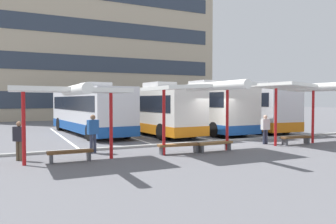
{
  "coord_description": "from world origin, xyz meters",
  "views": [
    {
      "loc": [
        -10.85,
        -15.6,
        2.42
      ],
      "look_at": [
        -2.44,
        1.93,
        1.69
      ],
      "focal_mm": 35.05,
      "sensor_mm": 36.0,
      "label": 1
    }
  ],
  "objects_px": {
    "waiting_shelter_1": "(200,88)",
    "waiting_passenger_1": "(93,131)",
    "coach_bus_2": "(194,108)",
    "waiting_passenger_0": "(265,127)",
    "coach_bus_1": "(150,110)",
    "waiting_shelter_2": "(299,89)",
    "waiting_passenger_2": "(19,138)",
    "coach_bus_0": "(89,110)",
    "bench_2": "(215,144)",
    "coach_bus_3": "(240,108)",
    "waiting_shelter_0": "(71,92)",
    "bench_1": "(179,146)",
    "bench_0": "(70,153)",
    "bench_3": "(296,138)"
  },
  "relations": [
    {
      "from": "coach_bus_0",
      "to": "waiting_shelter_2",
      "type": "xyz_separation_m",
      "value": [
        8.87,
        -10.57,
        1.35
      ]
    },
    {
      "from": "waiting_shelter_2",
      "to": "waiting_passenger_0",
      "type": "distance_m",
      "value": 2.72
    },
    {
      "from": "coach_bus_3",
      "to": "waiting_passenger_0",
      "type": "relative_size",
      "value": 7.16
    },
    {
      "from": "waiting_passenger_1",
      "to": "waiting_shelter_1",
      "type": "bearing_deg",
      "value": -26.24
    },
    {
      "from": "coach_bus_2",
      "to": "bench_0",
      "type": "xyz_separation_m",
      "value": [
        -10.79,
        -9.05,
        -1.48
      ]
    },
    {
      "from": "waiting_shelter_0",
      "to": "waiting_shelter_1",
      "type": "height_order",
      "value": "waiting_shelter_1"
    },
    {
      "from": "waiting_shelter_1",
      "to": "waiting_passenger_1",
      "type": "xyz_separation_m",
      "value": [
        -4.35,
        2.14,
        -1.93
      ]
    },
    {
      "from": "waiting_passenger_0",
      "to": "coach_bus_1",
      "type": "bearing_deg",
      "value": 114.65
    },
    {
      "from": "bench_0",
      "to": "waiting_passenger_1",
      "type": "distance_m",
      "value": 2.24
    },
    {
      "from": "coach_bus_3",
      "to": "waiting_shelter_2",
      "type": "distance_m",
      "value": 9.3
    },
    {
      "from": "coach_bus_1",
      "to": "waiting_passenger_1",
      "type": "relative_size",
      "value": 6.12
    },
    {
      "from": "bench_3",
      "to": "waiting_passenger_1",
      "type": "height_order",
      "value": "waiting_passenger_1"
    },
    {
      "from": "coach_bus_2",
      "to": "waiting_shelter_2",
      "type": "distance_m",
      "value": 9.55
    },
    {
      "from": "waiting_passenger_1",
      "to": "coach_bus_1",
      "type": "bearing_deg",
      "value": 50.21
    },
    {
      "from": "waiting_shelter_2",
      "to": "waiting_passenger_1",
      "type": "distance_m",
      "value": 10.92
    },
    {
      "from": "waiting_shelter_2",
      "to": "waiting_passenger_2",
      "type": "bearing_deg",
      "value": 173.71
    },
    {
      "from": "waiting_passenger_0",
      "to": "waiting_shelter_2",
      "type": "bearing_deg",
      "value": -38.48
    },
    {
      "from": "bench_1",
      "to": "coach_bus_3",
      "type": "bearing_deg",
      "value": 40.33
    },
    {
      "from": "coach_bus_2",
      "to": "bench_0",
      "type": "relative_size",
      "value": 7.19
    },
    {
      "from": "bench_2",
      "to": "waiting_passenger_2",
      "type": "xyz_separation_m",
      "value": [
        -8.3,
        1.39,
        0.55
      ]
    },
    {
      "from": "coach_bus_1",
      "to": "waiting_shelter_0",
      "type": "distance_m",
      "value": 11.14
    },
    {
      "from": "waiting_passenger_0",
      "to": "waiting_passenger_1",
      "type": "distance_m",
      "value": 9.24
    },
    {
      "from": "waiting_shelter_0",
      "to": "bench_1",
      "type": "xyz_separation_m",
      "value": [
        4.72,
        0.12,
        -2.39
      ]
    },
    {
      "from": "coach_bus_3",
      "to": "waiting_shelter_2",
      "type": "relative_size",
      "value": 2.36
    },
    {
      "from": "bench_2",
      "to": "waiting_passenger_1",
      "type": "distance_m",
      "value": 5.65
    },
    {
      "from": "coach_bus_3",
      "to": "waiting_shelter_0",
      "type": "xyz_separation_m",
      "value": [
        -14.71,
        -8.6,
        0.94
      ]
    },
    {
      "from": "bench_3",
      "to": "waiting_passenger_1",
      "type": "bearing_deg",
      "value": 169.85
    },
    {
      "from": "waiting_passenger_2",
      "to": "coach_bus_3",
      "type": "bearing_deg",
      "value": 23.74
    },
    {
      "from": "bench_0",
      "to": "waiting_shelter_1",
      "type": "relative_size",
      "value": 0.34
    },
    {
      "from": "bench_2",
      "to": "bench_1",
      "type": "bearing_deg",
      "value": 174.95
    },
    {
      "from": "coach_bus_2",
      "to": "bench_0",
      "type": "height_order",
      "value": "coach_bus_2"
    },
    {
      "from": "coach_bus_1",
      "to": "bench_3",
      "type": "xyz_separation_m",
      "value": [
        4.91,
        -8.64,
        -1.35
      ]
    },
    {
      "from": "coach_bus_1",
      "to": "waiting_shelter_1",
      "type": "height_order",
      "value": "coach_bus_1"
    },
    {
      "from": "coach_bus_2",
      "to": "waiting_passenger_0",
      "type": "relative_size",
      "value": 7.8
    },
    {
      "from": "coach_bus_2",
      "to": "waiting_shelter_1",
      "type": "bearing_deg",
      "value": -118.6
    },
    {
      "from": "waiting_shelter_2",
      "to": "bench_2",
      "type": "bearing_deg",
      "value": 178.85
    },
    {
      "from": "waiting_shelter_1",
      "to": "bench_1",
      "type": "bearing_deg",
      "value": 159.63
    },
    {
      "from": "coach_bus_1",
      "to": "coach_bus_3",
      "type": "bearing_deg",
      "value": -0.59
    },
    {
      "from": "coach_bus_2",
      "to": "waiting_shelter_1",
      "type": "xyz_separation_m",
      "value": [
        -5.17,
        -9.49,
        1.14
      ]
    },
    {
      "from": "waiting_passenger_2",
      "to": "coach_bus_2",
      "type": "bearing_deg",
      "value": 32.21
    },
    {
      "from": "waiting_shelter_0",
      "to": "waiting_passenger_2",
      "type": "xyz_separation_m",
      "value": [
        -1.78,
        1.35,
        -1.83
      ]
    },
    {
      "from": "coach_bus_1",
      "to": "coach_bus_0",
      "type": "bearing_deg",
      "value": 156.33
    },
    {
      "from": "coach_bus_0",
      "to": "bench_2",
      "type": "distance_m",
      "value": 11.14
    },
    {
      "from": "bench_3",
      "to": "waiting_shelter_1",
      "type": "bearing_deg",
      "value": -177.62
    },
    {
      "from": "waiting_passenger_1",
      "to": "coach_bus_2",
      "type": "bearing_deg",
      "value": 37.64
    },
    {
      "from": "coach_bus_1",
      "to": "bench_0",
      "type": "distance_m",
      "value": 11.0
    },
    {
      "from": "coach_bus_0",
      "to": "waiting_passenger_0",
      "type": "xyz_separation_m",
      "value": [
        7.52,
        -9.5,
        -0.76
      ]
    },
    {
      "from": "waiting_shelter_1",
      "to": "waiting_passenger_1",
      "type": "bearing_deg",
      "value": 153.76
    },
    {
      "from": "bench_2",
      "to": "waiting_shelter_2",
      "type": "xyz_separation_m",
      "value": [
        5.29,
        -0.11,
        2.68
      ]
    },
    {
      "from": "coach_bus_2",
      "to": "waiting_shelter_1",
      "type": "distance_m",
      "value": 10.87
    }
  ]
}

